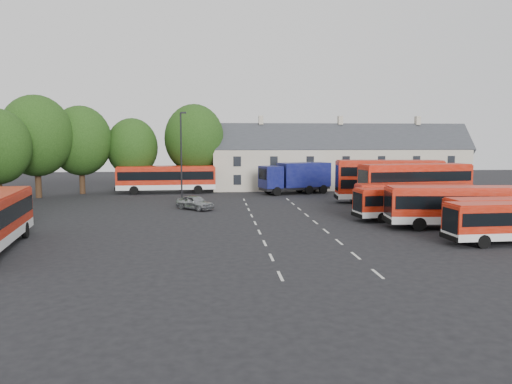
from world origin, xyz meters
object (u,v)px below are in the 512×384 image
at_px(bus_dd_south, 415,184).
at_px(box_truck, 296,176).
at_px(lamppost, 181,156).
at_px(silver_car, 195,202).

bearing_deg(bus_dd_south, box_truck, 112.02).
height_order(box_truck, lamppost, lamppost).
distance_m(silver_car, lamppost, 5.56).
distance_m(bus_dd_south, silver_car, 21.41).
bearing_deg(silver_car, bus_dd_south, -50.03).
xyz_separation_m(bus_dd_south, box_truck, (-9.11, 15.53, -0.35)).
height_order(bus_dd_south, lamppost, lamppost).
bearing_deg(lamppost, bus_dd_south, -12.76).
relative_size(box_truck, silver_car, 2.23).
distance_m(bus_dd_south, box_truck, 18.01).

